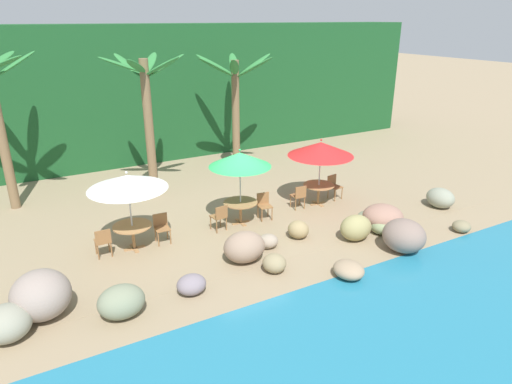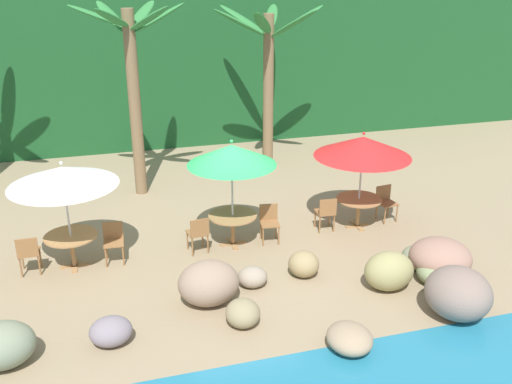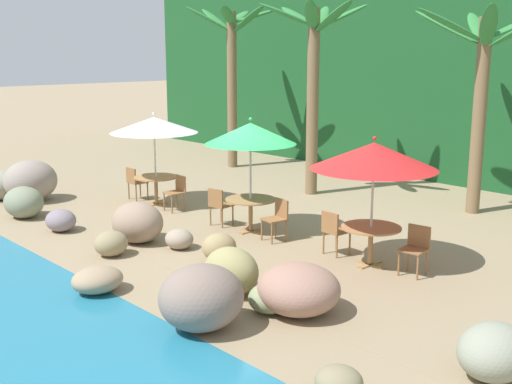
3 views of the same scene
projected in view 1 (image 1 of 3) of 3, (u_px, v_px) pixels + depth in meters
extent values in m
plane|color=#937F60|center=(245.00, 224.00, 14.68)|extent=(120.00, 120.00, 0.00)
cube|color=#937F60|center=(245.00, 224.00, 14.67)|extent=(18.00, 5.20, 0.01)
cube|color=#194C23|center=(154.00, 93.00, 20.94)|extent=(28.00, 2.40, 6.00)
ellipsoid|color=gray|center=(381.00, 227.00, 13.97)|extent=(0.66, 0.70, 0.45)
ellipsoid|color=gray|center=(268.00, 241.00, 13.11)|extent=(0.60, 0.55, 0.40)
ellipsoid|color=gray|center=(41.00, 295.00, 9.99)|extent=(1.28, 1.38, 1.08)
ellipsoid|color=#90815D|center=(274.00, 263.00, 11.86)|extent=(0.62, 0.66, 0.49)
ellipsoid|color=#9A915B|center=(356.00, 228.00, 13.52)|extent=(1.00, 0.81, 0.78)
ellipsoid|color=gray|center=(121.00, 302.00, 10.03)|extent=(1.05, 0.89, 0.74)
ellipsoid|color=gray|center=(191.00, 284.00, 10.91)|extent=(0.72, 0.64, 0.49)
ellipsoid|color=gray|center=(440.00, 198.00, 15.87)|extent=(0.85, 1.01, 0.69)
ellipsoid|color=gray|center=(404.00, 236.00, 12.85)|extent=(1.17, 1.25, 0.94)
ellipsoid|color=gray|center=(369.00, 219.00, 14.50)|extent=(0.72, 0.80, 0.46)
ellipsoid|color=gray|center=(244.00, 247.00, 12.32)|extent=(1.17, 1.00, 0.84)
ellipsoid|color=#988257|center=(298.00, 230.00, 13.68)|extent=(0.63, 0.66, 0.53)
ellipsoid|color=#9C7361|center=(383.00, 217.00, 14.28)|extent=(1.27, 1.26, 0.76)
ellipsoid|color=#837858|center=(462.00, 226.00, 14.09)|extent=(0.57, 0.55, 0.36)
ellipsoid|color=gray|center=(7.00, 323.00, 9.32)|extent=(0.98, 1.00, 0.76)
ellipsoid|color=#9C8366|center=(349.00, 270.00, 11.61)|extent=(0.76, 0.86, 0.42)
cylinder|color=silver|center=(131.00, 215.00, 12.72)|extent=(0.04, 0.04, 2.16)
cone|color=white|center=(127.00, 182.00, 12.37)|extent=(2.20, 2.20, 0.39)
sphere|color=white|center=(126.00, 172.00, 12.27)|extent=(0.07, 0.07, 0.07)
cube|color=#A37547|center=(135.00, 248.00, 13.11)|extent=(0.60, 0.12, 0.03)
cube|color=#A37547|center=(135.00, 248.00, 13.11)|extent=(0.12, 0.60, 0.03)
cylinder|color=#A37547|center=(133.00, 237.00, 12.98)|extent=(0.09, 0.09, 0.71)
cylinder|color=#A37547|center=(132.00, 226.00, 12.85)|extent=(1.10, 1.10, 0.03)
cylinder|color=olive|center=(170.00, 237.00, 13.29)|extent=(0.04, 0.04, 0.45)
cylinder|color=olive|center=(158.00, 240.00, 13.15)|extent=(0.04, 0.04, 0.45)
cylinder|color=olive|center=(167.00, 232.00, 13.59)|extent=(0.04, 0.04, 0.45)
cylinder|color=olive|center=(156.00, 235.00, 13.45)|extent=(0.04, 0.04, 0.45)
cube|color=olive|center=(162.00, 229.00, 13.28)|extent=(0.45, 0.45, 0.03)
cube|color=olive|center=(160.00, 220.00, 13.38)|extent=(0.42, 0.06, 0.42)
cylinder|color=olive|center=(96.00, 247.00, 12.72)|extent=(0.04, 0.04, 0.45)
cylinder|color=olive|center=(109.00, 244.00, 12.88)|extent=(0.04, 0.04, 0.45)
cylinder|color=olive|center=(98.00, 253.00, 12.42)|extent=(0.04, 0.04, 0.45)
cylinder|color=olive|center=(111.00, 250.00, 12.58)|extent=(0.04, 0.04, 0.45)
cube|color=olive|center=(103.00, 241.00, 12.56)|extent=(0.42, 0.42, 0.03)
cube|color=olive|center=(103.00, 237.00, 12.33)|extent=(0.42, 0.04, 0.42)
cylinder|color=silver|center=(240.00, 191.00, 14.34)|extent=(0.04, 0.04, 2.26)
cone|color=#238E47|center=(240.00, 159.00, 13.96)|extent=(1.96, 1.96, 0.45)
sphere|color=#238E47|center=(240.00, 150.00, 13.86)|extent=(0.07, 0.07, 0.07)
cube|color=#A37547|center=(241.00, 223.00, 14.74)|extent=(0.60, 0.12, 0.03)
cube|color=#A37547|center=(241.00, 223.00, 14.74)|extent=(0.12, 0.60, 0.03)
cylinder|color=#A37547|center=(241.00, 213.00, 14.61)|extent=(0.09, 0.09, 0.71)
cylinder|color=#A37547|center=(240.00, 202.00, 14.48)|extent=(1.10, 1.10, 0.03)
cylinder|color=olive|center=(272.00, 214.00, 14.85)|extent=(0.04, 0.04, 0.45)
cylinder|color=olive|center=(262.00, 216.00, 14.73)|extent=(0.04, 0.04, 0.45)
cylinder|color=olive|center=(268.00, 210.00, 15.16)|extent=(0.04, 0.04, 0.45)
cylinder|color=olive|center=(258.00, 212.00, 15.04)|extent=(0.04, 0.04, 0.45)
cube|color=olive|center=(265.00, 206.00, 14.86)|extent=(0.47, 0.47, 0.03)
cube|color=olive|center=(263.00, 199.00, 14.96)|extent=(0.42, 0.09, 0.42)
cylinder|color=olive|center=(211.00, 223.00, 14.22)|extent=(0.04, 0.04, 0.45)
cylinder|color=olive|center=(220.00, 220.00, 14.42)|extent=(0.04, 0.04, 0.45)
cylinder|color=olive|center=(217.00, 227.00, 13.96)|extent=(0.04, 0.04, 0.45)
cylinder|color=olive|center=(226.00, 224.00, 14.15)|extent=(0.04, 0.04, 0.45)
cube|color=olive|center=(218.00, 216.00, 14.10)|extent=(0.47, 0.47, 0.03)
cube|color=olive|center=(222.00, 213.00, 13.88)|extent=(0.42, 0.09, 0.42)
cylinder|color=silver|center=(319.00, 176.00, 15.85)|extent=(0.04, 0.04, 2.15)
cone|color=red|center=(321.00, 149.00, 15.50)|extent=(2.28, 2.28, 0.48)
sphere|color=red|center=(321.00, 140.00, 15.39)|extent=(0.07, 0.07, 0.07)
cube|color=#A37547|center=(318.00, 204.00, 16.24)|extent=(0.60, 0.12, 0.03)
cube|color=#A37547|center=(318.00, 204.00, 16.24)|extent=(0.12, 0.60, 0.03)
cylinder|color=#A37547|center=(318.00, 194.00, 16.11)|extent=(0.09, 0.09, 0.71)
cylinder|color=#A37547|center=(319.00, 185.00, 15.98)|extent=(1.10, 1.10, 0.03)
cylinder|color=olive|center=(342.00, 193.00, 16.60)|extent=(0.04, 0.04, 0.45)
cylinder|color=olive|center=(335.00, 196.00, 16.40)|extent=(0.04, 0.04, 0.45)
cylinder|color=olive|center=(335.00, 191.00, 16.86)|extent=(0.04, 0.04, 0.45)
cylinder|color=olive|center=(328.00, 193.00, 16.67)|extent=(0.04, 0.04, 0.45)
cube|color=olive|center=(335.00, 187.00, 16.54)|extent=(0.47, 0.47, 0.03)
cube|color=olive|center=(332.00, 180.00, 16.62)|extent=(0.42, 0.09, 0.42)
cylinder|color=olive|center=(291.00, 201.00, 15.90)|extent=(0.04, 0.04, 0.45)
cylinder|color=olive|center=(299.00, 199.00, 16.04)|extent=(0.04, 0.04, 0.45)
cylinder|color=olive|center=(296.00, 205.00, 15.60)|extent=(0.04, 0.04, 0.45)
cylinder|color=olive|center=(304.00, 203.00, 15.74)|extent=(0.04, 0.04, 0.45)
cube|color=olive|center=(298.00, 196.00, 15.74)|extent=(0.45, 0.45, 0.03)
cube|color=olive|center=(301.00, 192.00, 15.50)|extent=(0.42, 0.06, 0.42)
cylinder|color=brown|center=(2.00, 137.00, 15.03)|extent=(0.32, 0.32, 5.11)
ellipsoid|color=#2D7A38|center=(14.00, 64.00, 14.59)|extent=(1.42, 0.44, 0.88)
ellipsoid|color=#2D7A38|center=(1.00, 59.00, 14.88)|extent=(1.16, 1.46, 0.55)
ellipsoid|color=#2D7A38|center=(5.00, 63.00, 13.90)|extent=(1.25, 1.39, 0.59)
cylinder|color=brown|center=(149.00, 130.00, 16.20)|extent=(0.32, 0.32, 4.96)
ellipsoid|color=#2D7A38|center=(166.00, 65.00, 15.64)|extent=(1.42, 0.56, 0.83)
ellipsoid|color=#2D7A38|center=(150.00, 63.00, 16.08)|extent=(1.08, 1.39, 0.72)
ellipsoid|color=#2D7A38|center=(128.00, 65.00, 15.78)|extent=(0.97, 1.38, 0.84)
ellipsoid|color=#2D7A38|center=(121.00, 65.00, 15.15)|extent=(1.49, 0.62, 0.65)
ellipsoid|color=#2D7A38|center=(136.00, 66.00, 14.67)|extent=(1.10, 1.41, 0.64)
ellipsoid|color=#2D7A38|center=(162.00, 66.00, 15.10)|extent=(1.15, 1.35, 0.74)
cylinder|color=brown|center=(236.00, 117.00, 19.19)|extent=(0.32, 0.32, 4.64)
ellipsoid|color=#2D7A38|center=(254.00, 65.00, 18.90)|extent=(1.69, 0.46, 0.98)
ellipsoid|color=#2D7A38|center=(233.00, 62.00, 19.26)|extent=(1.00, 1.77, 0.74)
ellipsoid|color=#2D7A38|center=(215.00, 65.00, 18.72)|extent=(1.40, 1.54, 0.87)
ellipsoid|color=#2D7A38|center=(216.00, 67.00, 17.89)|extent=(1.74, 0.66, 0.92)
ellipsoid|color=#2D7A38|center=(234.00, 67.00, 17.57)|extent=(1.13, 1.71, 0.82)
ellipsoid|color=#2D7A38|center=(254.00, 67.00, 18.01)|extent=(1.18, 1.63, 0.94)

